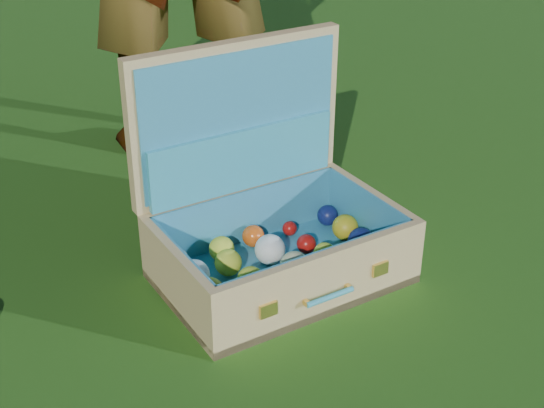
{
  "coord_description": "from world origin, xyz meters",
  "views": [
    {
      "loc": [
        -0.24,
        -1.52,
        1.0
      ],
      "look_at": [
        0.19,
        -0.05,
        0.16
      ],
      "focal_mm": 50.0,
      "sensor_mm": 36.0,
      "label": 1
    }
  ],
  "objects": [
    {
      "name": "ground",
      "position": [
        0.0,
        0.0,
        0.0
      ],
      "size": [
        60.0,
        60.0,
        0.0
      ],
      "primitive_type": "plane",
      "color": "#215114",
      "rests_on": "ground"
    },
    {
      "name": "suitcase",
      "position": [
        0.17,
        -0.06,
        0.15
      ],
      "size": [
        0.62,
        0.52,
        0.52
      ],
      "rotation": [
        0.0,
        0.0,
        0.27
      ],
      "color": "tan",
      "rests_on": "ground"
    }
  ]
}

